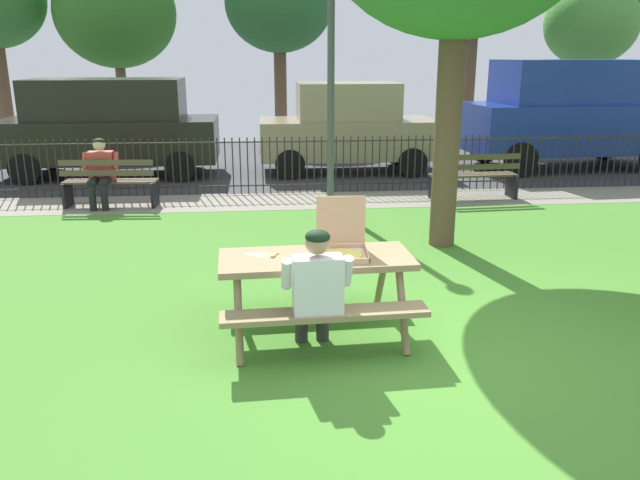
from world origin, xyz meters
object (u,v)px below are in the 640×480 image
Objects in this scene: parked_car_right at (571,112)px; far_tree_midleft at (115,13)px; park_bench_left at (110,183)px; parked_car_left at (109,125)px; pizza_slice_on_table at (264,254)px; adult_at_table at (316,287)px; pizza_box_open at (342,244)px; parked_car_center at (347,127)px; far_tree_center at (279,3)px; picnic_table_foreground at (316,274)px; lamp_post_walkway at (331,51)px; person_on_park_bench at (100,170)px; far_tree_right at (591,24)px; park_bench_center at (474,177)px.

far_tree_midleft reaches higher than parked_car_right.
park_bench_left is 10.69m from far_tree_midleft.
parked_car_right is 13.66m from far_tree_midleft.
far_tree_midleft is (-1.10, 6.96, 2.69)m from parked_car_left.
pizza_slice_on_table is 0.06× the size of parked_car_right.
far_tree_midleft reaches higher than adult_at_table.
parked_car_center is at bearing 81.95° from pizza_box_open.
far_tree_center reaches higher than parked_car_left.
adult_at_table is 17.04m from far_tree_midleft.
adult_at_table is (-0.04, -0.50, 0.06)m from picnic_table_foreground.
park_bench_left is 0.37× the size of lamp_post_walkway.
parked_car_left is at bearing -180.00° from parked_car_right.
far_tree_midleft is (-1.71, 10.00, 3.37)m from park_bench_left.
person_on_park_bench is (-3.52, 5.53, -0.21)m from pizza_box_open.
far_tree_right reaches higher than adult_at_table.
park_bench_center is at bearing -136.86° from parked_car_right.
parked_car_left reaches higher than park_bench_left.
person_on_park_bench reaches higher than picnic_table_foreground.
pizza_slice_on_table is at bearing -63.02° from person_on_park_bench.
park_bench_left is 0.35× the size of parked_car_left.
parked_car_right is (9.78, 3.04, 0.89)m from park_bench_left.
lamp_post_walkway is at bearing -149.77° from parked_car_right.
lamp_post_walkway is (0.74, 5.62, 1.98)m from adult_at_table.
park_bench_left is at bearing 173.64° from lamp_post_walkway.
park_bench_left is at bearing 117.04° from adult_at_table.
far_tree_right reaches higher than parked_car_left.
parked_car_right reaches higher than park_bench_center.
picnic_table_foreground is 3.55× the size of pizza_box_open.
parked_car_left reaches higher than pizza_slice_on_table.
parked_car_center is 5.20m from parked_car_right.
picnic_table_foreground is 0.51m from adult_at_table.
lamp_post_walkway is at bearing -102.33° from parked_car_center.
lamp_post_walkway is 0.77× the size of far_tree_center.
parked_car_left is 16.06m from far_tree_right.
pizza_box_open is at bearing -71.83° from far_tree_midleft.
parked_car_center reaches higher than picnic_table_foreground.
parked_car_left is at bearing 180.00° from parked_car_center.
person_on_park_bench is at bearing 122.48° from pizza_box_open.
far_tree_center is (-0.04, 15.51, 3.24)m from pizza_box_open.
person_on_park_bench is at bearing 179.84° from park_bench_center.
far_tree_midleft is at bearing 107.30° from picnic_table_foreground.
pizza_box_open is 0.11× the size of parked_car_left.
parked_car_right is 0.98× the size of far_tree_right.
parked_car_right is at bearing 49.98° from pizza_slice_on_table.
pizza_slice_on_table is 11.11m from parked_car_right.
far_tree_midleft is 1.11× the size of far_tree_right.
pizza_slice_on_table is at bearing -102.87° from parked_car_center.
person_on_park_bench is 0.21× the size of far_tree_center.
park_bench_center is at bearing -50.49° from far_tree_midleft.
park_bench_center is 3.53m from lamp_post_walkway.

